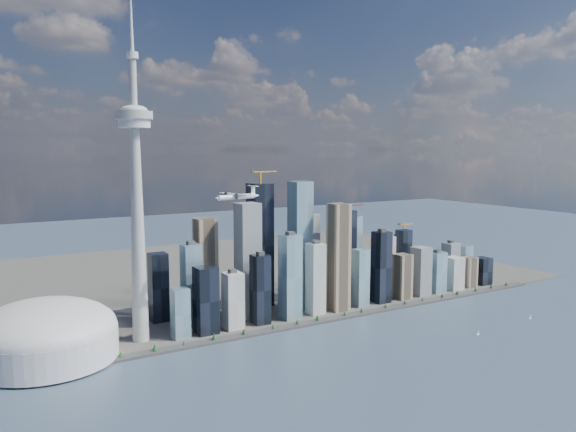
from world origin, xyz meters
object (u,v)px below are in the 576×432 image
airplane (237,196)px  sailboat_west (478,333)px  sailboat_east (530,317)px  needle_tower (137,194)px  dome_stadium (46,334)px

airplane → sailboat_west: airplane is taller
sailboat_east → needle_tower: bearing=153.2°
needle_tower → sailboat_east: size_ratio=55.04×
airplane → sailboat_west: 455.52m
airplane → needle_tower: bearing=132.0°
dome_stadium → sailboat_west: (627.02, -239.06, -36.26)m
dome_stadium → airplane: airplane is taller
airplane → dome_stadium: bearing=151.5°
sailboat_east → dome_stadium: bearing=157.3°
needle_tower → airplane: needle_tower is taller
needle_tower → airplane: bearing=-37.7°
needle_tower → dome_stadium: bearing=-175.9°
needle_tower → sailboat_west: (487.02, -249.06, -232.66)m
needle_tower → sailboat_west: size_ratio=55.64×
needle_tower → sailboat_west: needle_tower is taller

